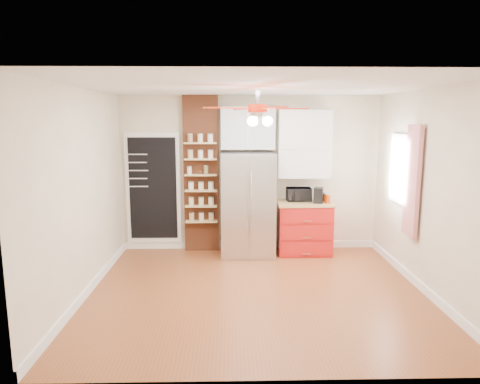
{
  "coord_description": "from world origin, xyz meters",
  "views": [
    {
      "loc": [
        -0.35,
        -5.46,
        2.29
      ],
      "look_at": [
        -0.2,
        0.9,
        1.21
      ],
      "focal_mm": 32.0,
      "sensor_mm": 36.0,
      "label": 1
    }
  ],
  "objects_px": {
    "fridge": "(248,204)",
    "pantry_jar_oats": "(189,171)",
    "red_cabinet": "(304,227)",
    "toaster_oven": "(299,194)",
    "ceiling_fan": "(258,109)",
    "coffee_maker": "(318,195)",
    "canister_left": "(328,199)"
  },
  "relations": [
    {
      "from": "fridge",
      "to": "canister_left",
      "type": "distance_m",
      "value": 1.34
    },
    {
      "from": "toaster_oven",
      "to": "ceiling_fan",
      "type": "bearing_deg",
      "value": -115.83
    },
    {
      "from": "toaster_oven",
      "to": "coffee_maker",
      "type": "relative_size",
      "value": 1.58
    },
    {
      "from": "canister_left",
      "to": "pantry_jar_oats",
      "type": "distance_m",
      "value": 2.38
    },
    {
      "from": "red_cabinet",
      "to": "ceiling_fan",
      "type": "distance_m",
      "value": 2.75
    },
    {
      "from": "fridge",
      "to": "pantry_jar_oats",
      "type": "distance_m",
      "value": 1.15
    },
    {
      "from": "red_cabinet",
      "to": "ceiling_fan",
      "type": "relative_size",
      "value": 0.67
    },
    {
      "from": "ceiling_fan",
      "to": "pantry_jar_oats",
      "type": "distance_m",
      "value": 2.28
    },
    {
      "from": "ceiling_fan",
      "to": "coffee_maker",
      "type": "xyz_separation_m",
      "value": [
        1.14,
        1.61,
        -1.39
      ]
    },
    {
      "from": "red_cabinet",
      "to": "canister_left",
      "type": "bearing_deg",
      "value": -16.16
    },
    {
      "from": "fridge",
      "to": "coffee_maker",
      "type": "distance_m",
      "value": 1.2
    },
    {
      "from": "coffee_maker",
      "to": "toaster_oven",
      "type": "bearing_deg",
      "value": 166.38
    },
    {
      "from": "fridge",
      "to": "coffee_maker",
      "type": "relative_size",
      "value": 6.66
    },
    {
      "from": "ceiling_fan",
      "to": "toaster_oven",
      "type": "relative_size",
      "value": 3.36
    },
    {
      "from": "fridge",
      "to": "toaster_oven",
      "type": "distance_m",
      "value": 0.91
    },
    {
      "from": "toaster_oven",
      "to": "coffee_maker",
      "type": "distance_m",
      "value": 0.36
    },
    {
      "from": "red_cabinet",
      "to": "toaster_oven",
      "type": "relative_size",
      "value": 2.26
    },
    {
      "from": "canister_left",
      "to": "fridge",
      "type": "bearing_deg",
      "value": 177.55
    },
    {
      "from": "ceiling_fan",
      "to": "fridge",
      "type": "bearing_deg",
      "value": 91.76
    },
    {
      "from": "coffee_maker",
      "to": "canister_left",
      "type": "xyz_separation_m",
      "value": [
        0.15,
        -0.04,
        -0.06
      ]
    },
    {
      "from": "ceiling_fan",
      "to": "pantry_jar_oats",
      "type": "relative_size",
      "value": 11.45
    },
    {
      "from": "fridge",
      "to": "red_cabinet",
      "type": "height_order",
      "value": "fridge"
    },
    {
      "from": "toaster_oven",
      "to": "coffee_maker",
      "type": "height_order",
      "value": "coffee_maker"
    },
    {
      "from": "coffee_maker",
      "to": "canister_left",
      "type": "relative_size",
      "value": 1.84
    },
    {
      "from": "ceiling_fan",
      "to": "coffee_maker",
      "type": "relative_size",
      "value": 5.32
    },
    {
      "from": "toaster_oven",
      "to": "pantry_jar_oats",
      "type": "xyz_separation_m",
      "value": [
        -1.87,
        -0.02,
        0.42
      ]
    },
    {
      "from": "coffee_maker",
      "to": "canister_left",
      "type": "distance_m",
      "value": 0.16
    },
    {
      "from": "canister_left",
      "to": "pantry_jar_oats",
      "type": "relative_size",
      "value": 1.17
    },
    {
      "from": "red_cabinet",
      "to": "toaster_oven",
      "type": "height_order",
      "value": "toaster_oven"
    },
    {
      "from": "fridge",
      "to": "canister_left",
      "type": "bearing_deg",
      "value": -2.45
    },
    {
      "from": "fridge",
      "to": "red_cabinet",
      "type": "xyz_separation_m",
      "value": [
        0.97,
        0.05,
        -0.42
      ]
    },
    {
      "from": "ceiling_fan",
      "to": "canister_left",
      "type": "bearing_deg",
      "value": 50.64
    }
  ]
}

